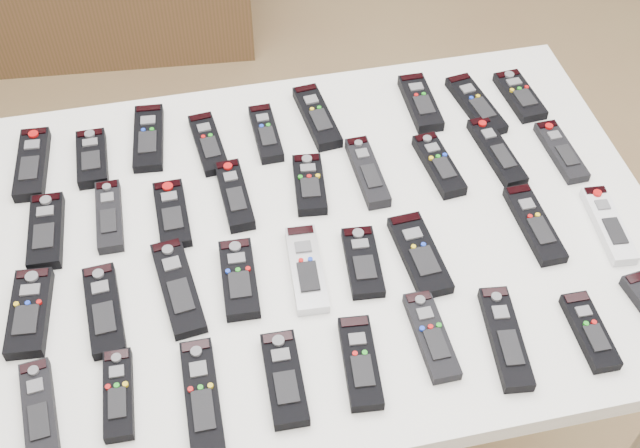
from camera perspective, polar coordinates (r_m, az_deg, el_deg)
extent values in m
plane|color=#936F4B|center=(2.12, -0.52, -14.18)|extent=(4.00, 4.00, 0.00)
cube|color=white|center=(1.48, 0.00, -1.02)|extent=(1.25, 0.88, 0.04)
cylinder|color=beige|center=(2.04, -18.06, -2.52)|extent=(0.04, 0.04, 0.74)
cylinder|color=beige|center=(2.15, 12.75, 2.36)|extent=(0.04, 0.04, 0.74)
cube|color=black|center=(1.66, -19.78, 4.04)|extent=(0.07, 0.19, 0.02)
cube|color=black|center=(1.64, -15.90, 4.51)|extent=(0.06, 0.15, 0.02)
cube|color=black|center=(1.66, -12.09, 6.02)|extent=(0.07, 0.18, 0.02)
cube|color=black|center=(1.62, -7.94, 5.69)|extent=(0.07, 0.17, 0.02)
cube|color=black|center=(1.63, -3.87, 6.44)|extent=(0.05, 0.16, 0.02)
cube|color=black|center=(1.66, -0.22, 7.63)|extent=(0.07, 0.19, 0.02)
cube|color=black|center=(1.71, 7.15, 8.55)|extent=(0.06, 0.17, 0.02)
cube|color=black|center=(1.73, 11.01, 8.32)|extent=(0.08, 0.19, 0.02)
cube|color=black|center=(1.77, 14.01, 8.84)|extent=(0.07, 0.15, 0.02)
cube|color=black|center=(1.53, -18.90, -0.48)|extent=(0.06, 0.17, 0.02)
cube|color=black|center=(1.52, -14.75, 0.54)|extent=(0.05, 0.16, 0.02)
cube|color=black|center=(1.50, -10.47, 0.70)|extent=(0.06, 0.16, 0.02)
cube|color=black|center=(1.51, -6.09, 2.05)|extent=(0.05, 0.17, 0.02)
cube|color=black|center=(1.53, -0.75, 2.83)|extent=(0.07, 0.15, 0.02)
cube|color=black|center=(1.55, 3.39, 3.71)|extent=(0.05, 0.18, 0.02)
cube|color=black|center=(1.58, 8.44, 4.18)|extent=(0.06, 0.17, 0.02)
cube|color=black|center=(1.63, 12.44, 5.04)|extent=(0.06, 0.19, 0.02)
cube|color=black|center=(1.66, 16.76, 4.96)|extent=(0.05, 0.16, 0.02)
cube|color=black|center=(1.42, -19.95, -5.94)|extent=(0.08, 0.17, 0.02)
cube|color=black|center=(1.39, -15.11, -5.92)|extent=(0.07, 0.18, 0.02)
cube|color=black|center=(1.39, -10.06, -4.44)|extent=(0.08, 0.21, 0.02)
cube|color=black|center=(1.39, -5.78, -3.91)|extent=(0.06, 0.16, 0.02)
cube|color=#B7B7BC|center=(1.39, -0.97, -3.20)|extent=(0.07, 0.19, 0.02)
cube|color=black|center=(1.41, 3.06, -2.72)|extent=(0.07, 0.15, 0.02)
cube|color=black|center=(1.42, 7.09, -2.17)|extent=(0.07, 0.18, 0.02)
cube|color=black|center=(1.51, 15.00, 0.00)|extent=(0.05, 0.18, 0.02)
cube|color=silver|center=(1.55, 19.82, -0.05)|extent=(0.06, 0.18, 0.02)
cube|color=black|center=(1.32, -19.33, -12.44)|extent=(0.06, 0.18, 0.02)
cube|color=black|center=(1.30, -14.14, -11.66)|extent=(0.05, 0.15, 0.02)
cube|color=black|center=(1.27, -8.38, -12.10)|extent=(0.05, 0.20, 0.02)
cube|color=black|center=(1.27, -2.55, -10.93)|extent=(0.06, 0.16, 0.02)
cube|color=black|center=(1.29, 2.88, -9.80)|extent=(0.07, 0.17, 0.02)
cube|color=black|center=(1.33, 7.92, -7.87)|extent=(0.05, 0.17, 0.02)
cube|color=black|center=(1.34, 13.05, -7.89)|extent=(0.07, 0.19, 0.02)
cube|color=black|center=(1.39, 18.63, -7.24)|extent=(0.05, 0.15, 0.02)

